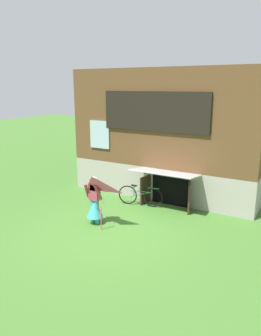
% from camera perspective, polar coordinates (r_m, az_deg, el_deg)
% --- Properties ---
extents(ground_plane, '(60.00, 60.00, 0.00)m').
position_cam_1_polar(ground_plane, '(10.15, -3.68, -10.86)').
color(ground_plane, '#3D6B28').
extents(log_house, '(7.35, 5.82, 4.92)m').
position_cam_1_polar(log_house, '(14.06, 8.44, 6.61)').
color(log_house, '#9E998E').
rests_on(log_house, ground_plane).
extents(person, '(0.61, 0.52, 1.56)m').
position_cam_1_polar(person, '(10.45, -6.31, -6.26)').
color(person, teal).
rests_on(person, ground_plane).
extents(kite, '(0.97, 0.96, 1.64)m').
position_cam_1_polar(kite, '(9.61, -6.70, -4.00)').
color(kite, '#E54C7F').
rests_on(kite, ground_plane).
extents(bicycle_green, '(1.66, 0.38, 0.77)m').
position_cam_1_polar(bicycle_green, '(11.98, 1.71, -4.87)').
color(bicycle_green, black).
rests_on(bicycle_green, ground_plane).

